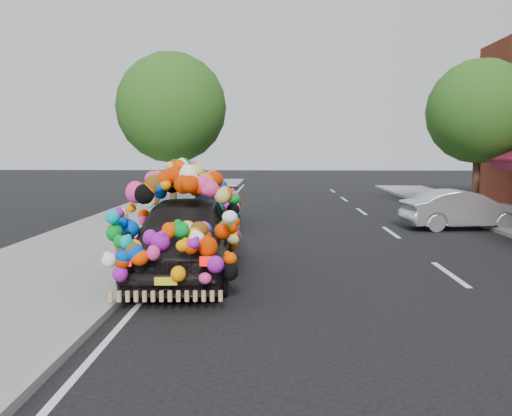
% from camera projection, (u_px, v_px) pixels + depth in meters
% --- Properties ---
extents(ground, '(100.00, 100.00, 0.00)m').
position_uv_depth(ground, '(267.00, 273.00, 9.95)').
color(ground, black).
rests_on(ground, ground).
extents(sidewalk, '(4.00, 60.00, 0.12)m').
position_uv_depth(sidewalk, '(55.00, 268.00, 10.10)').
color(sidewalk, gray).
rests_on(sidewalk, ground).
extents(kerb, '(0.15, 60.00, 0.13)m').
position_uv_depth(kerb, '(150.00, 268.00, 10.03)').
color(kerb, gray).
rests_on(kerb, ground).
extents(lane_markings, '(6.00, 50.00, 0.01)m').
position_uv_depth(lane_markings, '(450.00, 274.00, 9.82)').
color(lane_markings, silver).
rests_on(lane_markings, ground).
extents(tree_near_sidewalk, '(4.20, 4.20, 6.13)m').
position_uv_depth(tree_near_sidewalk, '(172.00, 108.00, 19.05)').
color(tree_near_sidewalk, '#332114').
rests_on(tree_near_sidewalk, ground).
extents(tree_far_b, '(4.00, 4.00, 5.90)m').
position_uv_depth(tree_far_b, '(479.00, 112.00, 19.13)').
color(tree_far_b, '#332114').
rests_on(tree_far_b, ground).
extents(plush_art_car, '(2.44, 4.85, 2.20)m').
position_uv_depth(plush_art_car, '(184.00, 218.00, 9.68)').
color(plush_art_car, black).
rests_on(plush_art_car, ground).
extents(navy_sedan, '(1.77, 4.07, 1.17)m').
position_uv_depth(navy_sedan, '(214.00, 208.00, 16.03)').
color(navy_sedan, black).
rests_on(navy_sedan, ground).
extents(silver_hatchback, '(3.79, 1.75, 1.20)m').
position_uv_depth(silver_hatchback, '(463.00, 210.00, 15.40)').
color(silver_hatchback, '#A9ADB1').
rests_on(silver_hatchback, ground).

